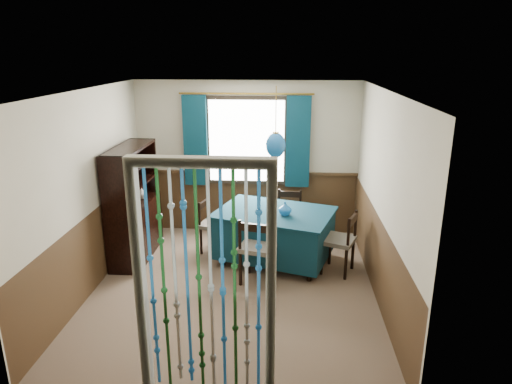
# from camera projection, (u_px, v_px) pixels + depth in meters

# --- Properties ---
(floor) EXTENTS (4.00, 4.00, 0.00)m
(floor) POSITION_uv_depth(u_px,v_px,m) (234.00, 288.00, 5.90)
(floor) COLOR brown
(floor) RESTS_ON ground
(ceiling) EXTENTS (4.00, 4.00, 0.00)m
(ceiling) POSITION_uv_depth(u_px,v_px,m) (231.00, 91.00, 5.16)
(ceiling) COLOR silver
(ceiling) RESTS_ON ground
(wall_back) EXTENTS (3.60, 0.00, 3.60)m
(wall_back) POSITION_uv_depth(u_px,v_px,m) (247.00, 159.00, 7.43)
(wall_back) COLOR #BCB299
(wall_back) RESTS_ON ground
(wall_front) EXTENTS (3.60, 0.00, 3.60)m
(wall_front) POSITION_uv_depth(u_px,v_px,m) (203.00, 273.00, 3.62)
(wall_front) COLOR #BCB299
(wall_front) RESTS_ON ground
(wall_left) EXTENTS (0.00, 4.00, 4.00)m
(wall_left) POSITION_uv_depth(u_px,v_px,m) (88.00, 193.00, 5.65)
(wall_left) COLOR #BCB299
(wall_left) RESTS_ON ground
(wall_right) EXTENTS (0.00, 4.00, 4.00)m
(wall_right) POSITION_uv_depth(u_px,v_px,m) (383.00, 199.00, 5.41)
(wall_right) COLOR #BCB299
(wall_right) RESTS_ON ground
(wainscot_back) EXTENTS (3.60, 0.00, 3.60)m
(wainscot_back) POSITION_uv_depth(u_px,v_px,m) (247.00, 202.00, 7.64)
(wainscot_back) COLOR #402B18
(wainscot_back) RESTS_ON ground
(wainscot_front) EXTENTS (3.60, 0.00, 3.60)m
(wainscot_front) POSITION_uv_depth(u_px,v_px,m) (206.00, 352.00, 3.86)
(wainscot_front) COLOR #402B18
(wainscot_front) RESTS_ON ground
(wainscot_left) EXTENTS (0.00, 4.00, 4.00)m
(wainscot_left) POSITION_uv_depth(u_px,v_px,m) (96.00, 248.00, 5.87)
(wainscot_left) COLOR #402B18
(wainscot_left) RESTS_ON ground
(wainscot_right) EXTENTS (0.00, 4.00, 4.00)m
(wainscot_right) POSITION_uv_depth(u_px,v_px,m) (377.00, 257.00, 5.63)
(wainscot_right) COLOR #402B18
(wainscot_right) RESTS_ON ground
(window) EXTENTS (1.32, 0.12, 1.42)m
(window) POSITION_uv_depth(u_px,v_px,m) (247.00, 141.00, 7.30)
(window) COLOR black
(window) RESTS_ON wall_back
(doorway) EXTENTS (1.16, 0.12, 2.18)m
(doorway) POSITION_uv_depth(u_px,v_px,m) (205.00, 291.00, 3.74)
(doorway) COLOR silver
(doorway) RESTS_ON ground
(dining_table) EXTENTS (1.85, 1.53, 0.76)m
(dining_table) POSITION_uv_depth(u_px,v_px,m) (274.00, 233.00, 6.53)
(dining_table) COLOR #0B2D3B
(dining_table) RESTS_ON floor
(chair_near) EXTENTS (0.54, 0.52, 0.91)m
(chair_near) POSITION_uv_depth(u_px,v_px,m) (257.00, 248.00, 5.91)
(chair_near) COLOR black
(chair_near) RESTS_ON floor
(chair_far) EXTENTS (0.44, 0.42, 0.84)m
(chair_far) POSITION_uv_depth(u_px,v_px,m) (289.00, 216.00, 7.16)
(chair_far) COLOR black
(chair_far) RESTS_ON floor
(chair_left) EXTENTS (0.48, 0.49, 0.82)m
(chair_left) POSITION_uv_depth(u_px,v_px,m) (213.00, 224.00, 6.86)
(chair_left) COLOR black
(chair_left) RESTS_ON floor
(chair_right) EXTENTS (0.55, 0.56, 0.87)m
(chair_right) POSITION_uv_depth(u_px,v_px,m) (341.00, 241.00, 6.19)
(chair_right) COLOR black
(chair_right) RESTS_ON floor
(sideboard) EXTENTS (0.44, 1.27, 1.66)m
(sideboard) POSITION_uv_depth(u_px,v_px,m) (134.00, 219.00, 6.66)
(sideboard) COLOR black
(sideboard) RESTS_ON floor
(pendant_lamp) EXTENTS (0.27, 0.27, 0.95)m
(pendant_lamp) POSITION_uv_depth(u_px,v_px,m) (275.00, 145.00, 6.15)
(pendant_lamp) COLOR olive
(pendant_lamp) RESTS_ON ceiling
(vase_table) EXTENTS (0.20, 0.20, 0.17)m
(vase_table) POSITION_uv_depth(u_px,v_px,m) (285.00, 209.00, 6.27)
(vase_table) COLOR #175A9F
(vase_table) RESTS_ON dining_table
(bowl_shelf) EXTENTS (0.21, 0.21, 0.05)m
(bowl_shelf) POSITION_uv_depth(u_px,v_px,m) (131.00, 185.00, 6.31)
(bowl_shelf) COLOR beige
(bowl_shelf) RESTS_ON sideboard
(vase_sideboard) EXTENTS (0.24, 0.24, 0.19)m
(vase_sideboard) POSITION_uv_depth(u_px,v_px,m) (141.00, 192.00, 6.77)
(vase_sideboard) COLOR beige
(vase_sideboard) RESTS_ON sideboard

